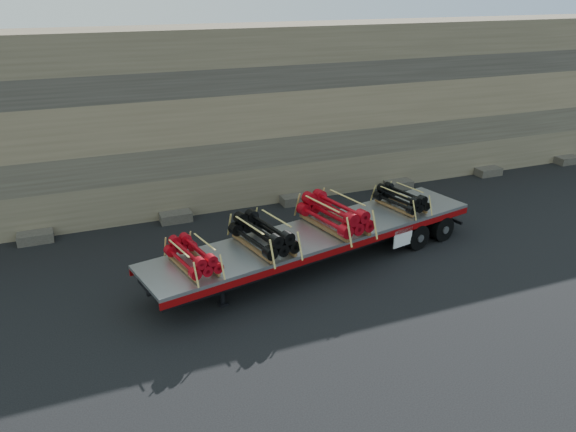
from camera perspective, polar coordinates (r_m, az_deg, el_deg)
name	(u,v)px	position (r m, az deg, el deg)	size (l,w,h in m)	color
ground	(294,259)	(18.76, 0.63, -4.41)	(120.00, 120.00, 0.00)	black
rock_wall	(234,116)	(23.39, -5.55, 10.12)	(44.00, 3.00, 7.00)	#7A6B54
trailer	(318,248)	(18.23, 3.08, -3.24)	(11.70, 2.25, 1.17)	#B0B2B8
bundle_front	(193,257)	(15.82, -9.66, -4.08)	(0.94, 1.88, 0.67)	#A70813
bundle_midfront	(263,235)	(16.75, -2.53, -1.93)	(1.14, 2.28, 0.81)	black
bundle_midrear	(334,214)	(18.16, 4.73, 0.17)	(1.25, 2.50, 0.89)	#A70813
bundle_rear	(401,199)	(20.10, 11.41, 1.70)	(0.94, 1.87, 0.66)	black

